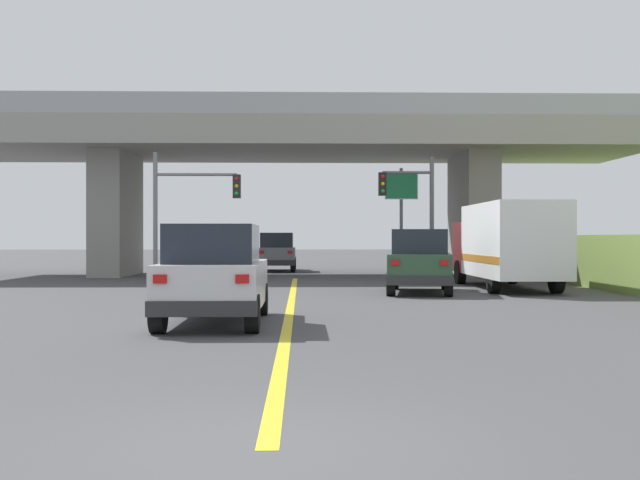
{
  "coord_description": "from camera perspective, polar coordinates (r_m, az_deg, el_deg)",
  "views": [
    {
      "loc": [
        0.29,
        -6.32,
        1.75
      ],
      "look_at": [
        0.9,
        19.52,
        1.68
      ],
      "focal_mm": 43.16,
      "sensor_mm": 36.0,
      "label": 1
    }
  ],
  "objects": [
    {
      "name": "traffic_signal_nearside",
      "position": [
        31.99,
        6.94,
        2.76
      ],
      "size": [
        2.3,
        0.36,
        5.11
      ],
      "color": "#56595E",
      "rests_on": "ground"
    },
    {
      "name": "traffic_signal_farside",
      "position": [
        31.72,
        -9.91,
        2.85
      ],
      "size": [
        3.55,
        0.36,
        5.23
      ],
      "color": "slate",
      "rests_on": "ground"
    },
    {
      "name": "overpass_bridge",
      "position": [
        36.36,
        -1.81,
        6.35
      ],
      "size": [
        32.07,
        8.35,
        7.84
      ],
      "color": "gray",
      "rests_on": "ground"
    },
    {
      "name": "suv_crossing",
      "position": [
        24.7,
        7.41,
        -1.57
      ],
      "size": [
        2.58,
        4.58,
        2.02
      ],
      "rotation": [
        0.0,
        0.0,
        -0.16
      ],
      "color": "#2D4C33",
      "rests_on": "ground"
    },
    {
      "name": "ground",
      "position": [
        36.19,
        -1.81,
        -2.62
      ],
      "size": [
        160.0,
        160.0,
        0.0
      ],
      "primitive_type": "plane",
      "color": "#424244"
    },
    {
      "name": "suv_lead",
      "position": [
        15.81,
        -7.8,
        -2.53
      ],
      "size": [
        1.99,
        4.47,
        2.02
      ],
      "color": "silver",
      "rests_on": "ground"
    },
    {
      "name": "sedan_oncoming",
      "position": [
        40.72,
        -3.19,
        -0.88
      ],
      "size": [
        1.96,
        4.56,
        2.02
      ],
      "color": "slate",
      "rests_on": "ground"
    },
    {
      "name": "lane_divider_stripe",
      "position": [
        19.82,
        -2.19,
        -4.91
      ],
      "size": [
        0.2,
        26.84,
        0.01
      ],
      "primitive_type": "cube",
      "color": "yellow",
      "rests_on": "ground"
    },
    {
      "name": "box_truck",
      "position": [
        27.13,
        13.7,
        -0.27
      ],
      "size": [
        2.33,
        7.5,
        2.9
      ],
      "color": "red",
      "rests_on": "ground"
    },
    {
      "name": "highway_sign",
      "position": [
        33.79,
        6.05,
        3.13
      ],
      "size": [
        1.46,
        0.17,
        4.81
      ],
      "color": "#56595E",
      "rests_on": "ground"
    }
  ]
}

